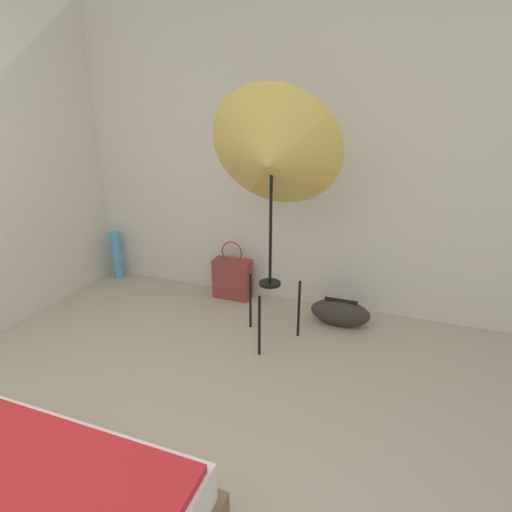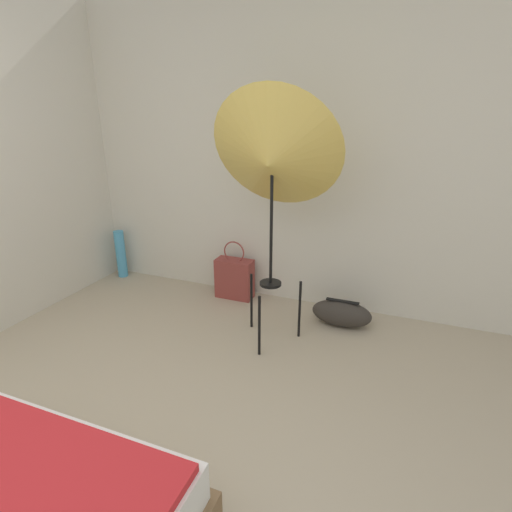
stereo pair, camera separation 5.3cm
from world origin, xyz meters
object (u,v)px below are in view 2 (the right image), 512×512
at_px(duffel_bag, 342,313).
at_px(paper_roll, 121,254).
at_px(tote_bag, 235,278).
at_px(photo_umbrella, 272,158).

height_order(duffel_bag, paper_roll, paper_roll).
xyz_separation_m(duffel_bag, paper_roll, (-2.32, 0.20, 0.14)).
distance_m(tote_bag, duffel_bag, 1.04).
bearing_deg(photo_umbrella, tote_bag, 134.00).
bearing_deg(duffel_bag, tote_bag, 170.66).
height_order(photo_umbrella, tote_bag, photo_umbrella).
relative_size(photo_umbrella, tote_bag, 3.32).
bearing_deg(paper_roll, photo_umbrella, -17.86).
relative_size(duffel_bag, paper_roll, 0.97).
height_order(tote_bag, paper_roll, tote_bag).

